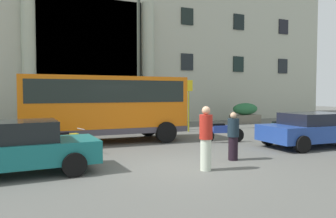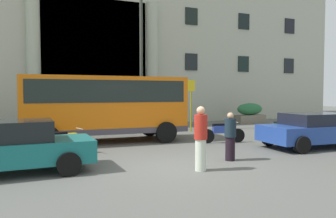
# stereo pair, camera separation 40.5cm
# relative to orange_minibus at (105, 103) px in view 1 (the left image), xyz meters

# --- Properties ---
(ground_plane) EXTENTS (80.00, 64.00, 0.12)m
(ground_plane) POSITION_rel_orange_minibus_xyz_m (0.93, -5.50, -1.74)
(ground_plane) COLOR #585853
(orange_minibus) EXTENTS (6.80, 2.74, 2.81)m
(orange_minibus) POSITION_rel_orange_minibus_xyz_m (0.00, 0.00, 0.00)
(orange_minibus) COLOR orange
(orange_minibus) RESTS_ON ground_plane
(bus_stop_sign) EXTENTS (0.44, 0.08, 2.83)m
(bus_stop_sign) POSITION_rel_orange_minibus_xyz_m (5.06, 1.94, 0.07)
(bus_stop_sign) COLOR #969418
(bus_stop_sign) RESTS_ON ground_plane
(hedge_planter_east) EXTENTS (2.12, 0.93, 1.42)m
(hedge_planter_east) POSITION_rel_orange_minibus_xyz_m (11.15, 4.93, -0.99)
(hedge_planter_east) COLOR #726B5C
(hedge_planter_east) RESTS_ON ground_plane
(hedge_planter_entrance_right) EXTENTS (1.77, 0.70, 1.38)m
(hedge_planter_entrance_right) POSITION_rel_orange_minibus_xyz_m (0.38, 5.16, -1.01)
(hedge_planter_entrance_right) COLOR slate
(hedge_planter_entrance_right) RESTS_ON ground_plane
(parked_hatchback_near) EXTENTS (4.62, 2.06, 1.40)m
(parked_hatchback_near) POSITION_rel_orange_minibus_xyz_m (-3.59, -4.63, -0.96)
(parked_hatchback_near) COLOR #16686A
(parked_hatchback_near) RESTS_ON ground_plane
(parked_estate_mid) EXTENTS (4.32, 2.19, 1.34)m
(parked_estate_mid) POSITION_rel_orange_minibus_xyz_m (7.30, -4.47, -0.98)
(parked_estate_mid) COLOR #214194
(parked_estate_mid) RESTS_ON ground_plane
(motorcycle_near_kerb) EXTENTS (1.95, 0.63, 0.89)m
(motorcycle_near_kerb) POSITION_rel_orange_minibus_xyz_m (4.53, -2.13, -1.22)
(motorcycle_near_kerb) COLOR black
(motorcycle_near_kerb) RESTS_ON ground_plane
(motorcycle_far_end) EXTENTS (2.02, 0.63, 0.89)m
(motorcycle_far_end) POSITION_rel_orange_minibus_xyz_m (7.66, -2.17, -1.22)
(motorcycle_far_end) COLOR black
(motorcycle_far_end) RESTS_ON ground_plane
(scooter_by_planter) EXTENTS (1.86, 0.77, 0.89)m
(scooter_by_planter) POSITION_rel_orange_minibus_xyz_m (-1.95, -2.56, -1.22)
(scooter_by_planter) COLOR black
(scooter_by_planter) RESTS_ON ground_plane
(pedestrian_man_red_shirt) EXTENTS (0.36, 0.36, 1.52)m
(pedestrian_man_red_shirt) POSITION_rel_orange_minibus_xyz_m (2.86, -5.35, -0.92)
(pedestrian_man_red_shirt) COLOR black
(pedestrian_man_red_shirt) RESTS_ON ground_plane
(pedestrian_woman_dark_dress) EXTENTS (0.36, 0.36, 1.76)m
(pedestrian_woman_dark_dress) POSITION_rel_orange_minibus_xyz_m (1.38, -6.18, -0.78)
(pedestrian_woman_dark_dress) COLOR beige
(pedestrian_woman_dark_dress) RESTS_ON ground_plane
(lamppost_plaza_centre) EXTENTS (0.40, 0.40, 8.29)m
(lamppost_plaza_centre) POSITION_rel_orange_minibus_xyz_m (2.67, 3.39, 3.10)
(lamppost_plaza_centre) COLOR #343B33
(lamppost_plaza_centre) RESTS_ON ground_plane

